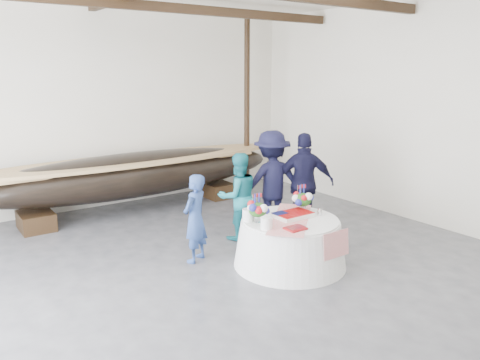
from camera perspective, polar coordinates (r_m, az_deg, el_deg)
floor at (r=6.43m, az=2.32°, el=-15.52°), size 10.00×12.00×0.01m
wall_back at (r=11.05m, az=-17.06°, el=8.31°), size 10.00×0.02×4.50m
wall_right at (r=9.59m, az=27.09°, el=6.77°), size 0.02×12.00×4.50m
longboat_display at (r=10.57m, az=-12.62°, el=0.68°), size 7.10×1.42×1.33m
banquet_table at (r=7.65m, az=6.10°, el=-7.53°), size 1.81×1.81×0.78m
tabletop_items at (r=7.53m, az=5.06°, el=-3.53°), size 1.61×1.54×0.40m
guest_woman_blue at (r=7.69m, az=-5.50°, el=-4.67°), size 0.64×0.57×1.47m
guest_woman_teal at (r=8.66m, az=-0.23°, el=-2.00°), size 0.89×0.74×1.63m
guest_man_left at (r=9.07m, az=3.86°, el=-0.19°), size 1.42×1.02×1.98m
guest_man_right at (r=9.07m, az=7.83°, el=-0.39°), size 1.21×1.04×1.95m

